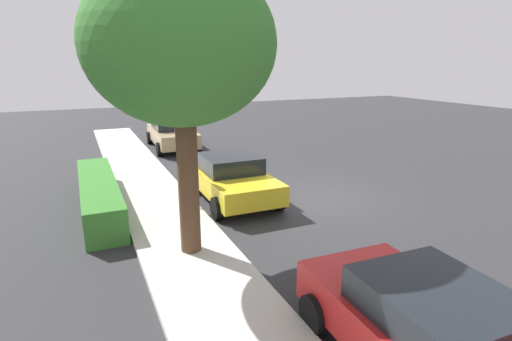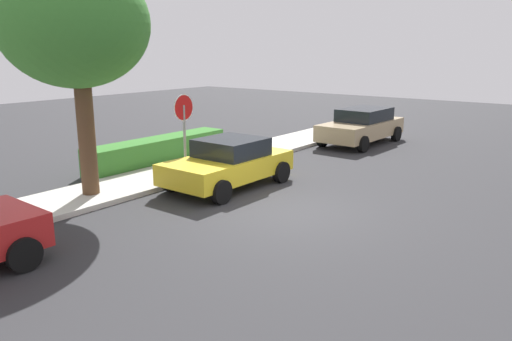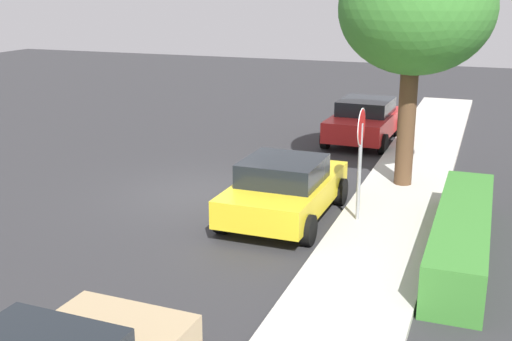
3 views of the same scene
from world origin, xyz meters
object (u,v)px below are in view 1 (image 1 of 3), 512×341
(parked_car_tan, at_px, (172,133))
(street_tree_near_corner, at_px, (180,46))
(parked_car_yellow, at_px, (232,178))
(stop_sign, at_px, (179,149))
(parked_car_red, at_px, (426,327))

(parked_car_tan, bearing_deg, street_tree_near_corner, 168.92)
(parked_car_yellow, distance_m, street_tree_near_corner, 5.43)
(street_tree_near_corner, bearing_deg, stop_sign, -10.95)
(parked_car_tan, bearing_deg, parked_car_red, 178.95)
(parked_car_tan, height_order, street_tree_near_corner, street_tree_near_corner)
(stop_sign, height_order, street_tree_near_corner, street_tree_near_corner)
(parked_car_red, xyz_separation_m, parked_car_tan, (16.44, -0.30, 0.02))
(stop_sign, relative_size, parked_car_yellow, 0.65)
(parked_car_red, relative_size, parked_car_tan, 0.85)
(parked_car_yellow, relative_size, parked_car_tan, 0.87)
(stop_sign, xyz_separation_m, parked_car_yellow, (0.12, -1.63, -1.08))
(parked_car_yellow, distance_m, parked_car_red, 7.88)
(street_tree_near_corner, bearing_deg, parked_car_tan, -11.08)
(stop_sign, bearing_deg, street_tree_near_corner, 169.05)
(stop_sign, bearing_deg, parked_car_red, -169.72)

